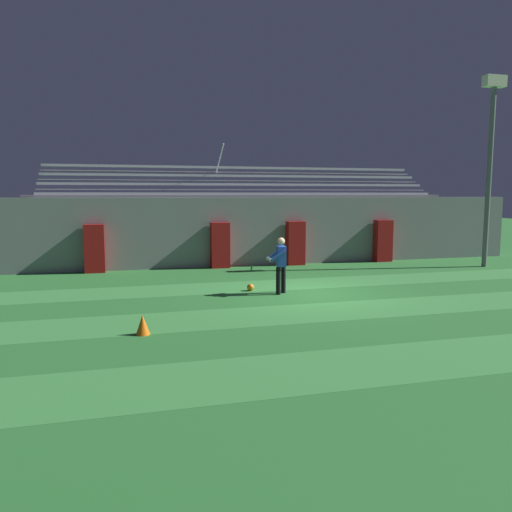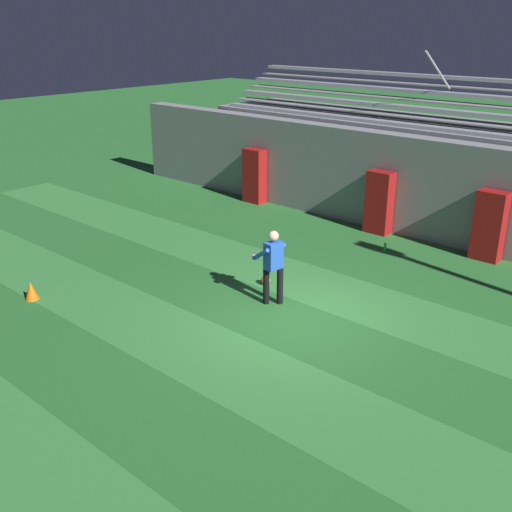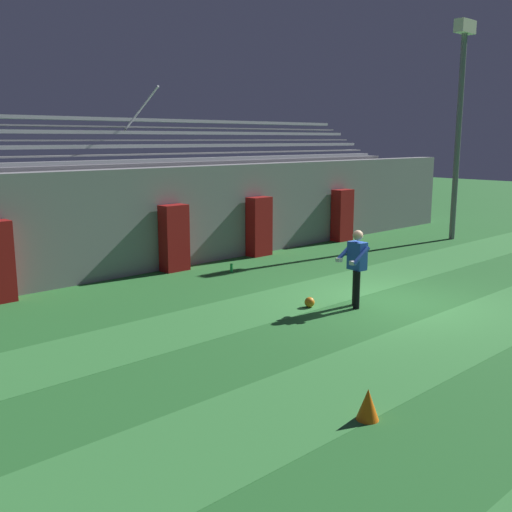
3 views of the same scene
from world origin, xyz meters
name	(u,v)px [view 1 (image 1 of 3)]	position (x,y,z in m)	size (l,w,h in m)	color
ground_plane	(312,294)	(0.00, 0.00, 0.00)	(80.00, 80.00, 0.00)	#286B2D
turf_stripe_near	(434,358)	(0.00, -6.00, 0.00)	(28.00, 1.92, 0.01)	#38843D
turf_stripe_mid	(343,310)	(0.00, -2.15, 0.00)	(28.00, 1.92, 0.01)	#38843D
turf_stripe_far	(293,284)	(0.00, 1.70, 0.00)	(28.00, 1.92, 0.01)	#38843D
back_wall	(255,231)	(0.00, 6.50, 1.40)	(24.00, 0.60, 2.80)	gray
padding_pillar_gate_left	(220,245)	(-1.59, 5.95, 0.91)	(0.74, 0.44, 1.81)	maroon
padding_pillar_gate_right	(295,243)	(1.59, 5.95, 0.91)	(0.74, 0.44, 1.81)	maroon
padding_pillar_far_left	(94,249)	(-6.38, 5.95, 0.91)	(0.74, 0.44, 1.81)	maroon
padding_pillar_far_right	(383,241)	(5.64, 5.95, 0.91)	(0.74, 0.44, 1.81)	maroon
bleacher_stand	(244,226)	(0.00, 8.49, 1.50)	(18.00, 3.35, 5.03)	gray
floodlight_pole	(491,147)	(8.85, 3.46, 4.80)	(0.90, 0.36, 7.52)	slate
goalkeeper	(280,262)	(-0.87, 0.32, 0.95)	(0.61, 0.62, 1.67)	black
soccer_ball	(251,287)	(-1.62, 0.97, 0.11)	(0.22, 0.22, 0.22)	orange
traffic_cone	(143,325)	(-5.00, -3.06, 0.21)	(0.30, 0.30, 0.42)	orange
water_bottle	(252,268)	(-0.62, 4.70, 0.12)	(0.07, 0.07, 0.24)	green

